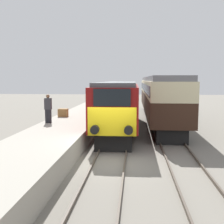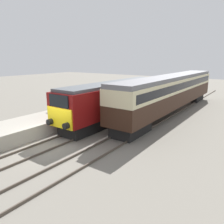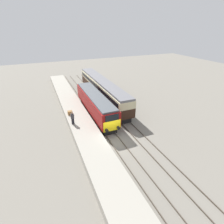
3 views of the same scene
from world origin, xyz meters
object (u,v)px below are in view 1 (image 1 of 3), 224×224
(luggage_crate, at_px, (63,113))
(person_on_platform, at_px, (48,109))
(locomotive, at_px, (120,103))
(passenger_carriage, at_px, (159,94))

(luggage_crate, bearing_deg, person_on_platform, -93.12)
(locomotive, height_order, passenger_carriage, passenger_carriage)
(passenger_carriage, distance_m, luggage_crate, 9.93)
(locomotive, xyz_separation_m, person_on_platform, (-4.48, -3.35, -0.10))
(passenger_carriage, bearing_deg, luggage_crate, -141.48)
(locomotive, bearing_deg, person_on_platform, -143.24)
(locomotive, distance_m, person_on_platform, 5.60)
(passenger_carriage, relative_size, luggage_crate, 31.29)
(locomotive, relative_size, luggage_crate, 20.84)
(locomotive, relative_size, passenger_carriage, 0.67)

